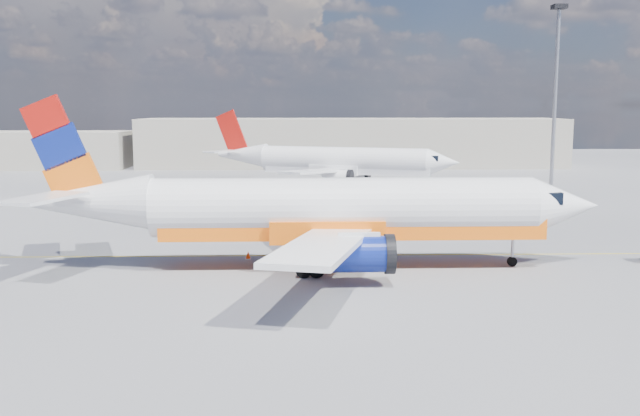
{
  "coord_description": "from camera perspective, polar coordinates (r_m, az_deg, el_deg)",
  "views": [
    {
      "loc": [
        -3.56,
        -45.09,
        10.29
      ],
      "look_at": [
        -2.3,
        1.67,
        3.5
      ],
      "focal_mm": 40.0,
      "sensor_mm": 36.0,
      "label": 1
    }
  ],
  "objects": [
    {
      "name": "terminal_annex",
      "position": [
        124.42,
        -21.06,
        4.35
      ],
      "size": [
        26.0,
        10.0,
        6.0
      ],
      "primitive_type": "cube",
      "color": "#B2A999",
      "rests_on": "ground"
    },
    {
      "name": "second_jet",
      "position": [
        89.58,
        1.31,
        3.74
      ],
      "size": [
        31.84,
        24.13,
        9.69
      ],
      "rotation": [
        0.0,
        0.0,
        -0.34
      ],
      "color": "white",
      "rests_on": "ground"
    },
    {
      "name": "terminal_main",
      "position": [
        120.56,
        2.54,
        5.26
      ],
      "size": [
        70.0,
        14.0,
        8.0
      ],
      "primitive_type": "cube",
      "color": "#B2A999",
      "rests_on": "ground"
    },
    {
      "name": "taxi_line",
      "position": [
        49.31,
        2.64,
        -3.79
      ],
      "size": [
        70.0,
        0.15,
        0.01
      ],
      "primitive_type": "cube",
      "color": "gold",
      "rests_on": "ground"
    },
    {
      "name": "traffic_cone",
      "position": [
        48.29,
        -5.77,
        -3.77
      ],
      "size": [
        0.39,
        0.39,
        0.54
      ],
      "color": "white",
      "rests_on": "ground"
    },
    {
      "name": "floodlight_mast",
      "position": [
        93.18,
        18.35,
        9.73
      ],
      "size": [
        1.63,
        1.63,
        22.28
      ],
      "color": "#9B9BA3",
      "rests_on": "ground"
    },
    {
      "name": "ground",
      "position": [
        46.39,
        2.9,
        -4.57
      ],
      "size": [
        240.0,
        240.0,
        0.0
      ],
      "primitive_type": "plane",
      "color": "#57575C",
      "rests_on": "ground"
    },
    {
      "name": "main_jet",
      "position": [
        44.87,
        0.44,
        -0.22
      ],
      "size": [
        36.31,
        28.75,
        11.01
      ],
      "rotation": [
        0.0,
        0.0,
        0.01
      ],
      "color": "white",
      "rests_on": "ground"
    }
  ]
}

